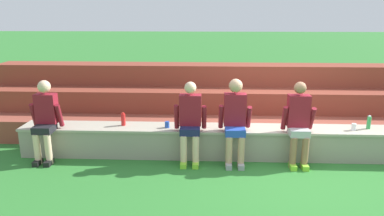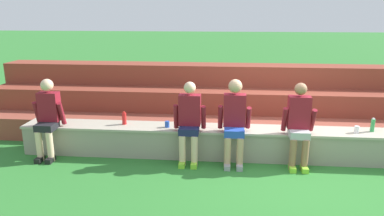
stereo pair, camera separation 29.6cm
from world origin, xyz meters
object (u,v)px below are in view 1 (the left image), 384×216
object	(u,v)px
person_center	(235,118)
plastic_cup_middle	(167,125)
person_right_of_center	(299,121)
person_left_of_center	(190,120)
plastic_cup_right_end	(354,127)
water_bottle_center_gap	(123,119)
person_far_left	(45,118)
water_bottle_near_right	(369,122)

from	to	relation	value
person_center	plastic_cup_middle	size ratio (longest dim) A/B	13.16
person_center	person_right_of_center	world-z (taller)	person_center
person_left_of_center	plastic_cup_right_end	bearing A→B (deg)	4.62
water_bottle_center_gap	person_right_of_center	bearing A→B (deg)	-6.07
plastic_cup_right_end	person_left_of_center	bearing A→B (deg)	-175.38
person_left_of_center	water_bottle_center_gap	bearing A→B (deg)	165.35
person_far_left	water_bottle_center_gap	bearing A→B (deg)	14.55
water_bottle_near_right	plastic_cup_middle	distance (m)	3.48
person_right_of_center	water_bottle_center_gap	distance (m)	3.01
water_bottle_near_right	person_right_of_center	bearing A→B (deg)	-165.92
person_center	water_bottle_center_gap	xyz separation A→B (m)	(-1.95, 0.30, -0.13)
water_bottle_near_right	person_far_left	bearing A→B (deg)	-176.60
person_left_of_center	person_center	size ratio (longest dim) A/B	0.97
water_bottle_center_gap	person_left_of_center	bearing A→B (deg)	-14.65
water_bottle_center_gap	water_bottle_near_right	bearing A→B (deg)	0.04
person_far_left	person_left_of_center	world-z (taller)	person_far_left
person_far_left	person_center	world-z (taller)	person_center
person_far_left	water_bottle_near_right	bearing A→B (deg)	3.40
plastic_cup_middle	plastic_cup_right_end	bearing A→B (deg)	0.04
person_far_left	person_center	size ratio (longest dim) A/B	0.97
person_left_of_center	plastic_cup_right_end	world-z (taller)	person_left_of_center
person_right_of_center	water_bottle_near_right	world-z (taller)	person_right_of_center
water_bottle_near_right	plastic_cup_right_end	size ratio (longest dim) A/B	2.03
person_left_of_center	plastic_cup_right_end	size ratio (longest dim) A/B	11.81
person_center	plastic_cup_middle	world-z (taller)	person_center
person_right_of_center	person_left_of_center	bearing A→B (deg)	179.90
person_right_of_center	water_bottle_near_right	distance (m)	1.32
plastic_cup_right_end	person_right_of_center	bearing A→B (deg)	-167.10
plastic_cup_middle	person_right_of_center	bearing A→B (deg)	-5.86
person_far_left	water_bottle_center_gap	size ratio (longest dim) A/B	5.90
person_left_of_center	person_center	distance (m)	0.75
person_left_of_center	water_bottle_near_right	distance (m)	3.08
person_left_of_center	person_center	xyz separation A→B (m)	(0.74, 0.02, 0.04)
person_center	plastic_cup_right_end	xyz separation A→B (m)	(2.03, 0.21, -0.19)
person_far_left	person_center	xyz separation A→B (m)	(3.20, 0.03, 0.03)
person_center	water_bottle_center_gap	bearing A→B (deg)	171.29
person_far_left	plastic_cup_middle	size ratio (longest dim) A/B	12.73
person_far_left	person_left_of_center	bearing A→B (deg)	0.24
water_bottle_center_gap	plastic_cup_right_end	xyz separation A→B (m)	(3.98, -0.09, -0.05)
person_left_of_center	water_bottle_center_gap	size ratio (longest dim) A/B	5.89
person_far_left	plastic_cup_middle	bearing A→B (deg)	6.51
plastic_cup_right_end	person_far_left	bearing A→B (deg)	-177.43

